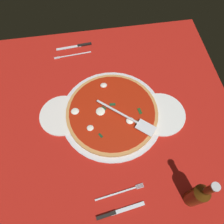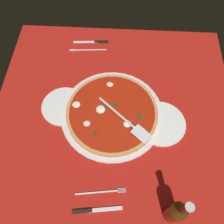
{
  "view_description": "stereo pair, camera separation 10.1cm",
  "coord_description": "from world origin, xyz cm",
  "px_view_note": "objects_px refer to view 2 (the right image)",
  "views": [
    {
      "loc": [
        8.12,
        46.99,
        91.43
      ],
      "look_at": [
        0.74,
        -0.51,
        1.98
      ],
      "focal_mm": 36.98,
      "sensor_mm": 36.0,
      "label": 1
    },
    {
      "loc": [
        -2.01,
        47.48,
        91.43
      ],
      "look_at": [
        0.74,
        -0.51,
        1.98
      ],
      "focal_mm": 36.98,
      "sensor_mm": 36.0,
      "label": 2
    }
  ],
  "objects_px": {
    "pizza": "(112,112)",
    "beer_bottle": "(176,212)",
    "pizza_server": "(125,120)",
    "place_setting_far": "(97,202)",
    "dinner_plate_left": "(161,123)",
    "place_setting_near": "(91,46)",
    "dinner_plate_right": "(64,106)"
  },
  "relations": [
    {
      "from": "place_setting_near",
      "to": "beer_bottle",
      "type": "distance_m",
      "value": 0.88
    },
    {
      "from": "place_setting_near",
      "to": "place_setting_far",
      "type": "height_order",
      "value": "same"
    },
    {
      "from": "place_setting_far",
      "to": "dinner_plate_left",
      "type": "bearing_deg",
      "value": 45.22
    },
    {
      "from": "dinner_plate_right",
      "to": "place_setting_near",
      "type": "height_order",
      "value": "place_setting_near"
    },
    {
      "from": "pizza",
      "to": "place_setting_near",
      "type": "relative_size",
      "value": 1.93
    },
    {
      "from": "dinner_plate_left",
      "to": "pizza_server",
      "type": "height_order",
      "value": "pizza_server"
    },
    {
      "from": "pizza",
      "to": "pizza_server",
      "type": "height_order",
      "value": "pizza_server"
    },
    {
      "from": "place_setting_far",
      "to": "beer_bottle",
      "type": "xyz_separation_m",
      "value": [
        -0.27,
        0.03,
        0.09
      ]
    },
    {
      "from": "place_setting_near",
      "to": "place_setting_far",
      "type": "xyz_separation_m",
      "value": [
        -0.1,
        0.77,
        0.0
      ]
    },
    {
      "from": "beer_bottle",
      "to": "pizza",
      "type": "bearing_deg",
      "value": -59.57
    },
    {
      "from": "pizza",
      "to": "place_setting_far",
      "type": "relative_size",
      "value": 2.01
    },
    {
      "from": "dinner_plate_left",
      "to": "beer_bottle",
      "type": "height_order",
      "value": "beer_bottle"
    },
    {
      "from": "pizza_server",
      "to": "place_setting_near",
      "type": "bearing_deg",
      "value": 154.27
    },
    {
      "from": "dinner_plate_left",
      "to": "place_setting_far",
      "type": "bearing_deg",
      "value": 53.21
    },
    {
      "from": "dinner_plate_right",
      "to": "place_setting_near",
      "type": "distance_m",
      "value": 0.38
    },
    {
      "from": "dinner_plate_left",
      "to": "pizza",
      "type": "distance_m",
      "value": 0.22
    },
    {
      "from": "dinner_plate_left",
      "to": "pizza_server",
      "type": "distance_m",
      "value": 0.16
    },
    {
      "from": "dinner_plate_right",
      "to": "pizza_server",
      "type": "distance_m",
      "value": 0.29
    },
    {
      "from": "dinner_plate_left",
      "to": "place_setting_near",
      "type": "bearing_deg",
      "value": -51.26
    },
    {
      "from": "dinner_plate_right",
      "to": "beer_bottle",
      "type": "height_order",
      "value": "beer_bottle"
    },
    {
      "from": "pizza_server",
      "to": "dinner_plate_left",
      "type": "bearing_deg",
      "value": 44.39
    },
    {
      "from": "dinner_plate_left",
      "to": "dinner_plate_right",
      "type": "height_order",
      "value": "same"
    },
    {
      "from": "pizza_server",
      "to": "place_setting_far",
      "type": "relative_size",
      "value": 1.15
    },
    {
      "from": "place_setting_far",
      "to": "beer_bottle",
      "type": "height_order",
      "value": "beer_bottle"
    },
    {
      "from": "dinner_plate_right",
      "to": "beer_bottle",
      "type": "bearing_deg",
      "value": 136.95
    },
    {
      "from": "pizza",
      "to": "place_setting_near",
      "type": "distance_m",
      "value": 0.42
    },
    {
      "from": "pizza_server",
      "to": "beer_bottle",
      "type": "bearing_deg",
      "value": -22.52
    },
    {
      "from": "beer_bottle",
      "to": "place_setting_far",
      "type": "bearing_deg",
      "value": -5.76
    },
    {
      "from": "place_setting_near",
      "to": "dinner_plate_right",
      "type": "bearing_deg",
      "value": 72.68
    },
    {
      "from": "dinner_plate_right",
      "to": "beer_bottle",
      "type": "relative_size",
      "value": 0.82
    },
    {
      "from": "pizza",
      "to": "beer_bottle",
      "type": "height_order",
      "value": "beer_bottle"
    },
    {
      "from": "dinner_plate_right",
      "to": "beer_bottle",
      "type": "distance_m",
      "value": 0.63
    }
  ]
}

